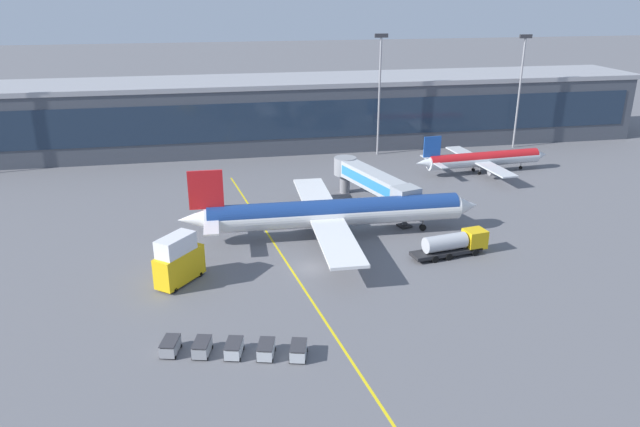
# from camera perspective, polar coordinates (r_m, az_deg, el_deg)

# --- Properties ---
(ground_plane) EXTENTS (700.00, 700.00, 0.00)m
(ground_plane) POSITION_cam_1_polar(r_m,az_deg,el_deg) (78.39, -0.81, -5.18)
(ground_plane) COLOR slate
(apron_lead_in_line) EXTENTS (10.99, 79.32, 0.01)m
(apron_lead_in_line) POSITION_cam_1_polar(r_m,az_deg,el_deg) (79.77, -3.15, -4.73)
(apron_lead_in_line) COLOR yellow
(apron_lead_in_line) RESTS_ON ground_plane
(terminal_building) EXTENTS (163.66, 20.04, 15.17)m
(terminal_building) POSITION_cam_1_polar(r_m,az_deg,el_deg) (138.50, -2.85, 9.61)
(terminal_building) COLOR #424751
(terminal_building) RESTS_ON ground_plane
(main_airliner) EXTENTS (44.13, 35.08, 10.93)m
(main_airliner) POSITION_cam_1_polar(r_m,az_deg,el_deg) (86.60, 1.25, 0.08)
(main_airliner) COLOR white
(main_airliner) RESTS_ON ground_plane
(jet_bridge) EXTENTS (9.34, 21.69, 6.42)m
(jet_bridge) POSITION_cam_1_polar(r_m,az_deg,el_deg) (98.45, 4.88, 3.21)
(jet_bridge) COLOR #B2B7BC
(jet_bridge) RESTS_ON ground_plane
(fuel_tanker) EXTENTS (11.07, 4.26, 3.25)m
(fuel_tanker) POSITION_cam_1_polar(r_m,az_deg,el_deg) (83.23, 12.63, -2.79)
(fuel_tanker) COLOR #232326
(fuel_tanker) RESTS_ON ground_plane
(catering_lift) EXTENTS (6.20, 6.87, 6.30)m
(catering_lift) POSITION_cam_1_polar(r_m,az_deg,el_deg) (75.29, -13.30, -4.33)
(catering_lift) COLOR yellow
(catering_lift) RESTS_ON ground_plane
(baggage_cart_0) EXTENTS (2.17, 2.95, 1.48)m
(baggage_cart_0) POSITION_cam_1_polar(r_m,az_deg,el_deg) (62.86, -14.04, -12.14)
(baggage_cart_0) COLOR gray
(baggage_cart_0) RESTS_ON ground_plane
(baggage_cart_1) EXTENTS (2.17, 2.95, 1.48)m
(baggage_cart_1) POSITION_cam_1_polar(r_m,az_deg,el_deg) (62.02, -11.14, -12.37)
(baggage_cart_1) COLOR gray
(baggage_cart_1) RESTS_ON ground_plane
(baggage_cart_2) EXTENTS (2.17, 2.95, 1.48)m
(baggage_cart_2) POSITION_cam_1_polar(r_m,az_deg,el_deg) (61.34, -8.18, -12.57)
(baggage_cart_2) COLOR #B2B7BC
(baggage_cart_2) RESTS_ON ground_plane
(baggage_cart_3) EXTENTS (2.17, 2.95, 1.48)m
(baggage_cart_3) POSITION_cam_1_polar(r_m,az_deg,el_deg) (60.81, -5.15, -12.75)
(baggage_cart_3) COLOR #B2B7BC
(baggage_cart_3) RESTS_ON ground_plane
(baggage_cart_4) EXTENTS (2.17, 2.95, 1.48)m
(baggage_cart_4) POSITION_cam_1_polar(r_m,az_deg,el_deg) (60.46, -2.07, -12.89)
(baggage_cart_4) COLOR #B2B7BC
(baggage_cart_4) RESTS_ON ground_plane
(commuter_jet_far) EXTENTS (28.55, 22.61, 7.97)m
(commuter_jet_far) POSITION_cam_1_polar(r_m,az_deg,el_deg) (121.91, 15.24, 5.02)
(commuter_jet_far) COLOR silver
(commuter_jet_far) RESTS_ON ground_plane
(apron_light_mast_0) EXTENTS (2.80, 0.50, 24.78)m
(apron_light_mast_0) POSITION_cam_1_polar(r_m,az_deg,el_deg) (141.79, 18.50, 11.64)
(apron_light_mast_0) COLOR gray
(apron_light_mast_0) RESTS_ON ground_plane
(apron_light_mast_2) EXTENTS (2.80, 0.50, 25.37)m
(apron_light_mast_2) POSITION_cam_1_polar(r_m,az_deg,el_deg) (129.37, 5.69, 11.93)
(apron_light_mast_2) COLOR gray
(apron_light_mast_2) RESTS_ON ground_plane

